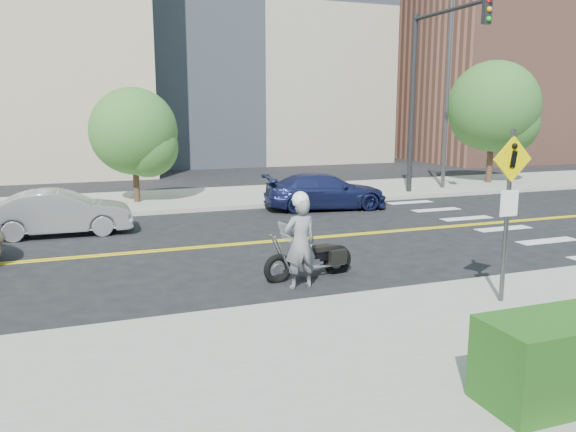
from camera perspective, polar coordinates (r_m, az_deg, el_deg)
The scene contains 14 objects.
ground_plane at distance 14.54m, azimuth -9.29°, elevation -3.19°, with size 120.00×120.00×0.00m, color black.
sidewalk_near at distance 7.67m, azimuth 1.72°, elevation -15.47°, with size 60.00×5.00×0.15m, color #9E9B91.
sidewalk_far at distance 21.81m, azimuth -13.01°, elevation 1.51°, with size 60.00×5.00×0.15m, color #9E9B91.
building_mid at distance 41.78m, azimuth -5.42°, elevation 19.68°, with size 18.00×14.00×20.00m, color #A39984.
building_right at distance 44.39m, azimuth 20.67°, elevation 13.33°, with size 14.00×12.00×12.00m, color #8C5947.
lamp_post at distance 25.07m, azimuth 15.88°, elevation 11.90°, with size 0.16×0.16×8.00m, color #4C4C51.
traffic_light at distance 22.78m, azimuth 13.89°, elevation 13.46°, with size 0.28×4.50×7.00m.
pedestrian_sign at distance 10.27m, azimuth 21.51°, elevation 1.57°, with size 0.78×0.08×3.00m.
motorcyclist at distance 10.94m, azimuth 1.25°, elevation -2.50°, with size 0.68×0.47×1.93m.
motorcycle at distance 11.71m, azimuth 2.18°, elevation -3.38°, with size 2.00×0.61×1.22m, color black, non-canonical shape.
parked_car_silver at distance 16.94m, azimuth -22.11°, elevation 0.32°, with size 1.34×3.85×1.27m, color #A4A6AC.
parked_car_blue at distance 19.90m, azimuth 3.84°, elevation 2.53°, with size 1.77×4.36×1.27m, color navy.
tree_far_a at distance 21.12m, azimuth -15.40°, elevation 8.28°, with size 3.13×3.13×4.27m.
tree_far_b at distance 27.65m, azimuth 20.14°, elevation 10.40°, with size 4.11×4.11×5.68m.
Camera 1 is at (-2.56, -13.89, 3.46)m, focal length 35.00 mm.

